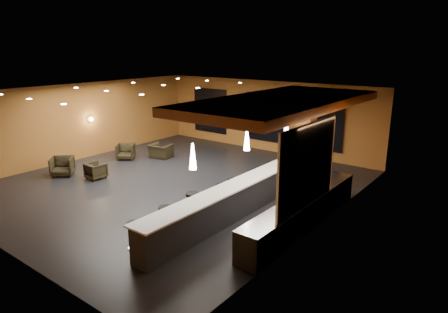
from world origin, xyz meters
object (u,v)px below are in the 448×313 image
Objects in this scene: bar_stool_1 at (166,217)px; bar_stool_6 at (272,169)px; armchair_c at (126,152)px; armchair_d at (161,151)px; staff_c at (320,177)px; armchair_b at (96,171)px; staff_b at (310,171)px; column at (306,135)px; bar_stool_4 at (233,186)px; pendant_2 at (286,127)px; bar_stool_3 at (222,193)px; bar_stool_5 at (258,177)px; staff_a at (290,177)px; bar_stool_0 at (134,232)px; pendant_0 at (193,156)px; bar_counter at (237,200)px; armchair_a at (62,166)px; prep_counter at (303,213)px; pendant_1 at (247,139)px; bar_stool_2 at (193,202)px.

bar_stool_6 is (-0.04, 5.81, -0.04)m from bar_stool_1.
armchair_d is at bearing 8.05° from armchair_c.
staff_c reaches higher than armchair_b.
staff_b is 1.74× the size of armchair_d.
column is 4.64× the size of bar_stool_4.
pendant_2 is 0.88× the size of armchair_c.
staff_c is at bearing 51.74° from bar_stool_3.
column is 2.05× the size of staff_b.
armchair_c is (-7.89, -0.90, -1.99)m from pendant_2.
staff_b reaches higher than bar_stool_5.
staff_a reaches higher than bar_stool_1.
bar_stool_0 is at bearing 156.11° from armchair_b.
pendant_0 is 0.71× the size of armchair_d.
column reaches higher than bar_stool_0.
bar_stool_4 is (-0.90, -2.00, -1.87)m from pendant_2.
bar_counter is 8.06m from armchair_a.
column is 4.96× the size of armchair_b.
armchair_a is at bearing -130.07° from armchair_c.
bar_stool_0 is (-1.49, -5.67, -0.30)m from staff_a.
armchair_b is (-7.53, -3.61, -0.53)m from staff_b.
armchair_c is at bearing -168.32° from bar_stool_6.
bar_stool_3 is (5.85, 0.63, 0.20)m from armchair_b.
prep_counter is at bearing 151.76° from armchair_d.
staff_b is at bearing 69.88° from pendant_1.
bar_counter is 11.43× the size of pendant_1.
prep_counter is 2.74m from bar_stool_3.
bar_stool_3 is 1.08× the size of bar_stool_4.
staff_a is (0.61, -2.28, -0.97)m from column.
bar_stool_2 reaches higher than bar_stool_3.
armchair_b is (-6.57, -0.49, -0.18)m from bar_counter.
bar_stool_4 is (7.10, 2.08, 0.09)m from armchair_a.
pendant_1 is at bearing 73.34° from bar_stool_1.
pendant_2 is 0.92× the size of bar_stool_6.
pendant_0 is 5.00m from pendant_2.
bar_stool_4 is at bearing 150.67° from pendant_1.
bar_stool_5 is at bearing 99.53° from pendant_0.
staff_b is at bearing 111.64° from prep_counter.
bar_stool_0 is at bearing -90.13° from bar_stool_6.
bar_stool_4 is at bearing -47.19° from armchair_c.
bar_stool_6 is (-0.86, -1.05, -1.27)m from column.
staff_a is 2.05× the size of bar_stool_4.
staff_b is at bearing 65.98° from bar_stool_2.
bar_stool_5 is (-0.73, 4.36, -1.86)m from pendant_0.
bar_stool_0 is (5.69, -2.86, 0.15)m from armchair_b.
pendant_0 is 3.65m from bar_stool_4.
armchair_c is (-9.89, 1.60, -0.07)m from prep_counter.
pendant_2 is 0.95× the size of bar_stool_0.
bar_stool_3 is at bearing -35.59° from armchair_a.
staff_c is at bearing -154.42° from armchair_b.
staff_a reaches higher than bar_stool_0.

